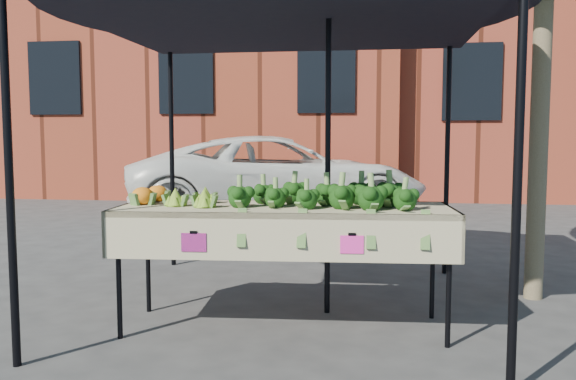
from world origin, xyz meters
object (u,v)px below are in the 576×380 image
object	(u,v)px
canopy	(285,141)
vehicle	(278,69)
street_tree	(543,35)
table	(284,267)

from	to	relation	value
canopy	vehicle	world-z (taller)	vehicle
canopy	street_tree	bearing A→B (deg)	15.69
table	canopy	size ratio (longest dim) A/B	0.77
table	vehicle	distance (m)	6.38
table	canopy	distance (m)	1.05
street_tree	table	bearing A→B (deg)	-151.72
table	street_tree	distance (m)	2.93
canopy	vehicle	distance (m)	5.64
table	street_tree	world-z (taller)	street_tree
canopy	street_tree	distance (m)	2.35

